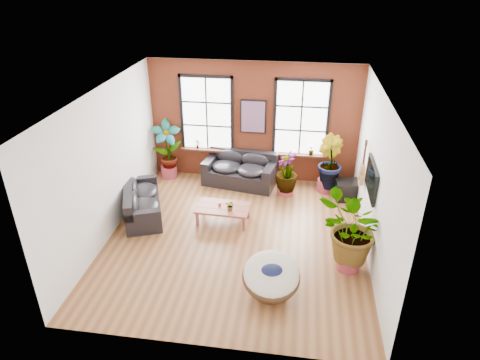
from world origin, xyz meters
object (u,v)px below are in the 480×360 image
object	(u,v)px
sofa_left	(140,202)
papasan_chair	(271,276)
sofa_back	(240,170)
coffee_table	(223,208)

from	to	relation	value
sofa_left	papasan_chair	distance (m)	4.37
sofa_back	sofa_left	size ratio (longest dim) A/B	0.99
sofa_back	sofa_left	distance (m)	3.12
coffee_table	sofa_left	bearing A→B (deg)	-178.16
papasan_chair	sofa_left	bearing A→B (deg)	135.56
sofa_left	papasan_chair	bearing A→B (deg)	-146.34
sofa_back	papasan_chair	size ratio (longest dim) A/B	1.67
coffee_table	papasan_chair	size ratio (longest dim) A/B	1.03
papasan_chair	coffee_table	bearing A→B (deg)	110.27
sofa_back	coffee_table	bearing A→B (deg)	-83.50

